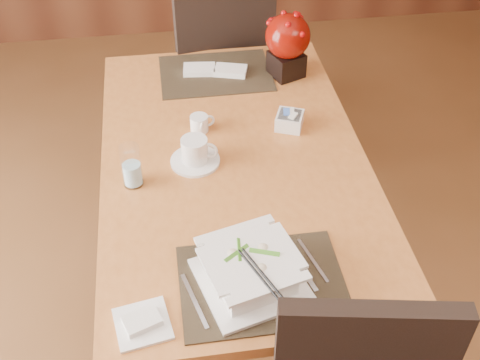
{
  "coord_description": "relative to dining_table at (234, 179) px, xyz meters",
  "views": [
    {
      "loc": [
        -0.21,
        -0.97,
        2.05
      ],
      "look_at": [
        -0.02,
        0.35,
        0.87
      ],
      "focal_mm": 45.0,
      "sensor_mm": 36.0,
      "label": 1
    }
  ],
  "objects": [
    {
      "name": "dining_table",
      "position": [
        0.0,
        0.0,
        0.0
      ],
      "size": [
        0.9,
        1.5,
        0.75
      ],
      "color": "#CA7738",
      "rests_on": "ground"
    },
    {
      "name": "placemat_near",
      "position": [
        0.0,
        -0.55,
        0.1
      ],
      "size": [
        0.45,
        0.33,
        0.01
      ],
      "primitive_type": "cube",
      "color": "black",
      "rests_on": "dining_table"
    },
    {
      "name": "placemat_far",
      "position": [
        0.0,
        0.55,
        0.1
      ],
      "size": [
        0.45,
        0.33,
        0.01
      ],
      "primitive_type": "cube",
      "color": "black",
      "rests_on": "dining_table"
    },
    {
      "name": "soup_setting",
      "position": [
        -0.03,
        -0.54,
        0.15
      ],
      "size": [
        0.33,
        0.33,
        0.11
      ],
      "rotation": [
        0.0,
        0.0,
        0.26
      ],
      "color": "white",
      "rests_on": "dining_table"
    },
    {
      "name": "coffee_cup",
      "position": [
        -0.13,
        -0.0,
        0.14
      ],
      "size": [
        0.17,
        0.17,
        0.1
      ],
      "rotation": [
        0.0,
        0.0,
        -0.28
      ],
      "color": "white",
      "rests_on": "dining_table"
    },
    {
      "name": "water_glass",
      "position": [
        -0.34,
        -0.08,
        0.17
      ],
      "size": [
        0.08,
        0.08,
        0.15
      ],
      "primitive_type": "cylinder",
      "rotation": [
        0.0,
        0.0,
        0.29
      ],
      "color": "white",
      "rests_on": "dining_table"
    },
    {
      "name": "creamer_jug",
      "position": [
        -0.1,
        0.18,
        0.13
      ],
      "size": [
        0.1,
        0.1,
        0.06
      ],
      "primitive_type": null,
      "rotation": [
        0.0,
        0.0,
        0.22
      ],
      "color": "white",
      "rests_on": "dining_table"
    },
    {
      "name": "sugar_caddy",
      "position": [
        0.22,
        0.15,
        0.12
      ],
      "size": [
        0.12,
        0.12,
        0.06
      ],
      "primitive_type": "cube",
      "rotation": [
        0.0,
        0.0,
        -0.38
      ],
      "color": "white",
      "rests_on": "dining_table"
    },
    {
      "name": "berry_decor",
      "position": [
        0.28,
        0.5,
        0.25
      ],
      "size": [
        0.18,
        0.18,
        0.26
      ],
      "rotation": [
        0.0,
        0.0,
        0.38
      ],
      "color": "black",
      "rests_on": "dining_table"
    },
    {
      "name": "napkins_far",
      "position": [
        0.01,
        0.55,
        0.11
      ],
      "size": [
        0.27,
        0.14,
        0.02
      ],
      "primitive_type": null,
      "rotation": [
        0.0,
        0.0,
        -0.22
      ],
      "color": "white",
      "rests_on": "dining_table"
    },
    {
      "name": "bread_plate",
      "position": [
        -0.33,
        -0.64,
        0.1
      ],
      "size": [
        0.16,
        0.16,
        0.01
      ],
      "primitive_type": "cube",
      "rotation": [
        0.0,
        0.0,
        0.18
      ],
      "color": "white",
      "rests_on": "dining_table"
    },
    {
      "name": "far_chair",
      "position": [
        0.05,
        0.91,
        -0.09
      ],
      "size": [
        0.53,
        0.54,
        1.0
      ],
      "rotation": [
        0.0,
        0.0,
        3.31
      ],
      "color": "black",
      "rests_on": "ground"
    }
  ]
}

